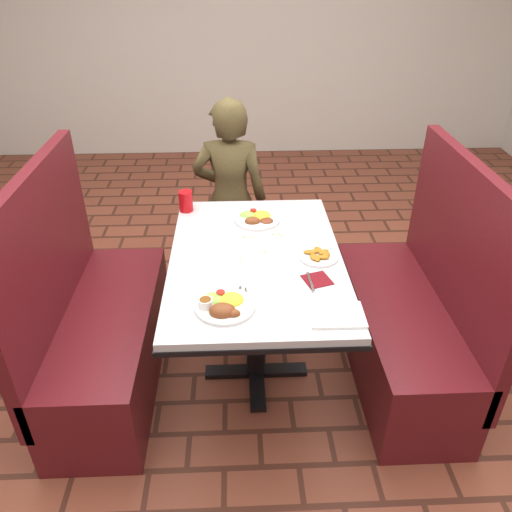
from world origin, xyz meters
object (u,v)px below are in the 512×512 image
near_dinner_plate (224,303)px  far_dinner_plate (257,217)px  booth_bench_left (98,330)px  booth_bench_right (410,322)px  red_tumbler (186,201)px  plantain_plate (318,255)px  dining_table (256,273)px  diner_person (230,199)px

near_dinner_plate → far_dinner_plate: (0.17, 0.75, -0.00)m
booth_bench_left → booth_bench_right: bearing=0.0°
booth_bench_left → red_tumbler: (0.44, 0.49, 0.48)m
booth_bench_left → plantain_plate: size_ratio=6.48×
plantain_plate → booth_bench_right: bearing=3.0°
red_tumbler → booth_bench_left: bearing=-131.7°
near_dinner_plate → red_tumbler: (-0.21, 0.88, 0.03)m
dining_table → booth_bench_right: booth_bench_right is taller
far_dinner_plate → booth_bench_right: bearing=-24.8°
plantain_plate → red_tumbler: (-0.65, 0.52, 0.04)m
booth_bench_right → near_dinner_plate: booth_bench_right is taller
booth_bench_right → far_dinner_plate: (-0.78, 0.36, 0.44)m
far_dinner_plate → plantain_plate: far_dinner_plate is taller
diner_person → red_tumbler: 0.48m
diner_person → plantain_plate: (0.41, -0.90, 0.13)m
booth_bench_right → far_dinner_plate: 0.96m
booth_bench_right → plantain_plate: size_ratio=6.48×
booth_bench_right → red_tumbler: booth_bench_right is taller
far_dinner_plate → plantain_plate: size_ratio=1.29×
booth_bench_left → near_dinner_plate: 0.88m
dining_table → booth_bench_left: size_ratio=1.01×
dining_table → red_tumbler: size_ratio=10.78×
booth_bench_right → diner_person: (-0.92, 0.87, 0.30)m
booth_bench_left → booth_bench_right: 1.60m
far_dinner_plate → booth_bench_left: bearing=-156.3°
booth_bench_right → booth_bench_left: bearing=180.0°
near_dinner_plate → plantain_plate: (0.43, 0.37, -0.01)m
red_tumbler → booth_bench_right: bearing=-23.0°
diner_person → booth_bench_left: bearing=58.1°
booth_bench_left → plantain_plate: booth_bench_left is taller
dining_table → far_dinner_plate: (0.02, 0.36, 0.12)m
dining_table → red_tumbler: red_tumbler is taller
far_dinner_plate → plantain_plate: (0.27, -0.39, -0.01)m
near_dinner_plate → red_tumbler: 0.91m
diner_person → near_dinner_plate: diner_person is taller
far_dinner_plate → red_tumbler: (-0.38, 0.13, 0.03)m
dining_table → plantain_plate: (0.29, -0.03, 0.11)m
far_dinner_plate → red_tumbler: red_tumbler is taller
diner_person → booth_bench_right: bearing=142.4°
dining_table → red_tumbler: 0.63m
near_dinner_plate → booth_bench_right: bearing=22.6°
booth_bench_right → near_dinner_plate: size_ratio=4.96×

